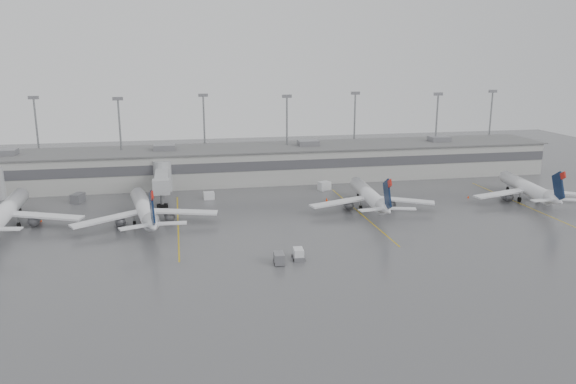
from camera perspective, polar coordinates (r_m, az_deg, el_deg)
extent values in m
plane|color=#4F4F52|center=(83.97, 1.16, -7.27)|extent=(260.00, 260.00, 0.00)
cube|color=#A4A49F|center=(138.06, -4.03, 2.84)|extent=(150.00, 16.00, 8.00)
cube|color=#47474C|center=(130.03, -3.58, 2.62)|extent=(150.00, 0.15, 2.20)
cube|color=#606060|center=(137.35, -4.06, 4.50)|extent=(152.00, 17.00, 0.30)
cube|color=slate|center=(141.37, -26.80, 3.62)|extent=(5.00, 4.00, 1.30)
cube|color=slate|center=(151.77, 15.09, 5.24)|extent=(5.00, 4.00, 1.30)
cylinder|color=gray|center=(149.08, -24.07, 4.83)|extent=(0.44, 0.44, 20.00)
cube|color=slate|center=(148.05, -24.46, 8.73)|extent=(2.40, 0.50, 0.80)
cylinder|color=gray|center=(138.58, -16.62, 4.86)|extent=(0.44, 0.44, 20.00)
cube|color=slate|center=(137.46, -16.92, 9.06)|extent=(2.40, 0.50, 0.80)
cylinder|color=gray|center=(145.56, -8.48, 5.69)|extent=(0.44, 0.44, 20.00)
cube|color=slate|center=(144.50, -8.62, 9.70)|extent=(2.40, 0.50, 0.80)
cylinder|color=gray|center=(140.59, -0.11, 5.56)|extent=(0.44, 0.44, 20.00)
cube|color=slate|center=(139.48, -0.11, 9.71)|extent=(2.40, 0.50, 0.80)
cylinder|color=gray|center=(152.80, 6.75, 6.13)|extent=(0.44, 0.44, 20.00)
cube|color=slate|center=(151.79, 6.86, 9.94)|extent=(2.40, 0.50, 0.80)
cylinder|color=gray|center=(153.38, 14.79, 5.80)|extent=(0.44, 0.44, 20.00)
cube|color=slate|center=(152.37, 15.03, 9.59)|extent=(2.40, 0.50, 0.80)
cylinder|color=gray|center=(169.44, 19.81, 6.16)|extent=(0.44, 0.44, 20.00)
cube|color=slate|center=(168.53, 20.09, 9.59)|extent=(2.40, 0.50, 0.80)
cylinder|color=#9A9D9F|center=(129.31, -12.61, 1.56)|extent=(4.00, 4.00, 7.00)
cube|color=#9A9D9F|center=(122.79, -12.68, 1.30)|extent=(2.80, 13.00, 2.60)
cube|color=#9A9D9F|center=(115.48, -12.75, 0.51)|extent=(3.40, 2.40, 3.00)
cylinder|color=gray|center=(116.16, -12.67, -0.88)|extent=(0.70, 0.70, 2.80)
cube|color=black|center=(116.43, -12.64, -1.38)|extent=(2.20, 1.20, 0.70)
cube|color=#C49F0B|center=(104.92, -11.11, -3.18)|extent=(0.25, 40.00, 0.01)
cube|color=#C49F0B|center=(110.45, 7.36, -2.17)|extent=(0.25, 40.00, 0.01)
cube|color=#C49F0B|center=(125.86, 22.65, -1.15)|extent=(0.25, 40.00, 0.01)
cylinder|color=white|center=(112.80, -26.65, -1.63)|extent=(3.64, 22.18, 3.01)
cone|color=white|center=(124.57, -25.36, -0.14)|extent=(3.09, 2.90, 3.01)
cube|color=white|center=(108.82, -23.34, -2.25)|extent=(13.27, 6.19, 0.35)
cylinder|color=black|center=(121.93, -25.56, -1.69)|extent=(0.38, 0.91, 0.90)
cylinder|color=black|center=(111.04, -25.69, -3.08)|extent=(0.48, 1.12, 1.11)
cylinder|color=white|center=(106.25, -14.43, -1.53)|extent=(6.16, 21.30, 2.88)
cone|color=white|center=(117.74, -15.07, -0.08)|extent=(3.27, 3.11, 2.88)
cone|color=white|center=(93.93, -13.59, -3.25)|extent=(3.60, 5.19, 2.88)
cube|color=white|center=(103.46, -17.94, -2.63)|extent=(12.25, 7.89, 0.34)
cube|color=white|center=(104.71, -10.59, -1.99)|extent=(12.71, 4.41, 0.34)
cube|color=#081734|center=(92.71, -13.65, -1.69)|extent=(1.13, 5.38, 6.28)
cube|color=#B2150D|center=(90.88, -13.64, -0.37)|extent=(0.59, 1.96, 1.82)
cylinder|color=black|center=(115.19, -14.83, -1.63)|extent=(0.47, 0.91, 0.86)
cylinder|color=black|center=(104.88, -15.33, -3.13)|extent=(0.59, 1.11, 1.06)
cylinder|color=black|center=(105.25, -13.15, -2.93)|extent=(0.59, 1.11, 1.06)
cylinder|color=white|center=(114.09, 8.15, -0.23)|extent=(4.40, 20.57, 2.78)
cone|color=white|center=(124.93, 6.81, 1.04)|extent=(2.98, 2.81, 2.78)
cone|color=white|center=(102.51, 9.91, -1.69)|extent=(3.14, 4.85, 2.78)
cube|color=white|center=(110.34, 5.22, -1.03)|extent=(12.30, 5.15, 0.32)
cube|color=white|center=(113.69, 11.64, -0.81)|extent=(12.07, 6.86, 0.32)
cube|color=#081734|center=(101.40, 10.04, -0.30)|extent=(0.69, 5.23, 6.07)
cube|color=#B2150D|center=(99.73, 10.30, 0.88)|extent=(0.43, 1.89, 1.76)
cylinder|color=black|center=(122.50, 7.12, -0.36)|extent=(0.39, 0.86, 0.84)
cylinder|color=black|center=(112.44, 7.39, -1.61)|extent=(0.50, 1.05, 1.02)
cylinder|color=black|center=(113.44, 9.30, -1.54)|extent=(0.50, 1.05, 1.02)
cylinder|color=white|center=(129.53, 22.99, 0.48)|extent=(5.77, 20.58, 2.78)
cone|color=white|center=(139.71, 20.99, 1.57)|extent=(3.13, 2.98, 2.78)
cone|color=white|center=(118.80, 25.52, -0.72)|extent=(3.44, 5.00, 2.78)
cube|color=white|center=(124.70, 20.77, -0.15)|extent=(12.28, 4.37, 0.32)
cube|color=white|center=(130.42, 26.01, -0.08)|extent=(11.86, 7.53, 0.32)
cube|color=#081734|center=(117.82, 25.76, 0.49)|extent=(1.05, 5.20, 6.06)
cube|color=#B2150D|center=(116.31, 26.16, 1.51)|extent=(0.55, 1.90, 1.76)
cylinder|color=black|center=(137.39, 21.42, 0.33)|extent=(0.44, 0.87, 0.83)
cylinder|color=black|center=(127.58, 22.46, -0.71)|extent=(0.56, 1.07, 1.02)
cylinder|color=black|center=(129.28, 24.02, -0.68)|extent=(0.56, 1.07, 1.02)
cube|color=silver|center=(85.28, 1.06, -6.32)|extent=(1.56, 2.36, 1.71)
cube|color=slate|center=(85.46, 1.05, -6.64)|extent=(1.77, 2.75, 0.66)
cylinder|color=black|center=(86.26, 0.46, -6.49)|extent=(0.24, 0.54, 0.53)
cylinder|color=black|center=(86.47, 1.46, -6.44)|extent=(0.24, 0.54, 0.53)
cylinder|color=black|center=(84.50, 0.64, -6.93)|extent=(0.24, 0.54, 0.53)
cylinder|color=black|center=(84.72, 1.66, -6.88)|extent=(0.24, 0.54, 0.53)
cube|color=slate|center=(83.58, -0.93, -6.73)|extent=(1.63, 2.67, 1.57)
cylinder|color=black|center=(84.58, -1.44, -6.92)|extent=(0.23, 0.53, 0.52)
cylinder|color=black|center=(83.01, -0.40, -7.33)|extent=(0.23, 0.53, 0.52)
cube|color=silver|center=(122.23, -26.85, -1.58)|extent=(2.55, 1.73, 1.78)
cube|color=silver|center=(121.20, -8.03, -0.36)|extent=(2.30, 1.59, 1.58)
cube|color=silver|center=(128.54, 3.71, 0.64)|extent=(3.16, 2.67, 1.90)
cube|color=slate|center=(125.10, -20.56, -0.59)|extent=(2.88, 3.61, 1.97)
cone|color=#FF3605|center=(113.88, -23.83, -2.59)|extent=(0.45, 0.45, 0.71)
cone|color=#FF3605|center=(110.15, -14.76, -2.40)|extent=(0.38, 0.38, 0.61)
cone|color=#FF3605|center=(118.72, 3.95, -0.75)|extent=(0.50, 0.50, 0.80)
cone|color=#FF3605|center=(127.19, 17.84, -0.45)|extent=(0.39, 0.39, 0.61)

